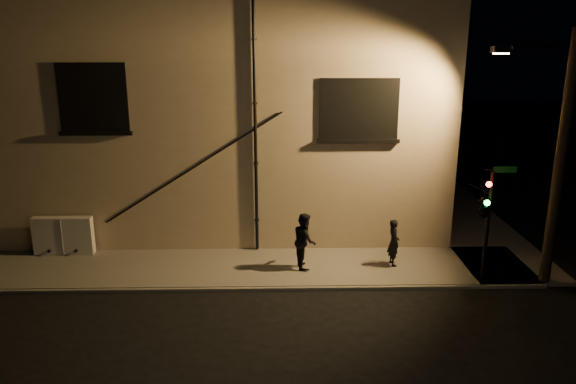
{
  "coord_description": "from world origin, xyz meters",
  "views": [
    {
      "loc": [
        -1.16,
        -15.33,
        7.49
      ],
      "look_at": [
        -0.75,
        1.8,
        2.53
      ],
      "focal_mm": 35.0,
      "sensor_mm": 36.0,
      "label": 1
    }
  ],
  "objects_px": {
    "traffic_signal": "(484,205)",
    "streetlamp_pole": "(557,156)",
    "pedestrian_b": "(305,240)",
    "pedestrian_a": "(394,242)",
    "utility_cabinet": "(63,236)"
  },
  "relations": [
    {
      "from": "pedestrian_b",
      "to": "pedestrian_a",
      "type": "bearing_deg",
      "value": -93.85
    },
    {
      "from": "pedestrian_b",
      "to": "traffic_signal",
      "type": "xyz_separation_m",
      "value": [
        5.24,
        -1.09,
        1.48
      ]
    },
    {
      "from": "utility_cabinet",
      "to": "traffic_signal",
      "type": "bearing_deg",
      "value": -10.09
    },
    {
      "from": "utility_cabinet",
      "to": "pedestrian_a",
      "type": "bearing_deg",
      "value": -6.18
    },
    {
      "from": "utility_cabinet",
      "to": "traffic_signal",
      "type": "distance_m",
      "value": 13.7
    },
    {
      "from": "pedestrian_a",
      "to": "pedestrian_b",
      "type": "bearing_deg",
      "value": 84.84
    },
    {
      "from": "pedestrian_b",
      "to": "traffic_signal",
      "type": "bearing_deg",
      "value": -107.6
    },
    {
      "from": "pedestrian_b",
      "to": "traffic_signal",
      "type": "relative_size",
      "value": 0.51
    },
    {
      "from": "pedestrian_a",
      "to": "streetlamp_pole",
      "type": "height_order",
      "value": "streetlamp_pole"
    },
    {
      "from": "utility_cabinet",
      "to": "pedestrian_b",
      "type": "xyz_separation_m",
      "value": [
        8.13,
        -1.3,
        0.25
      ]
    },
    {
      "from": "pedestrian_a",
      "to": "traffic_signal",
      "type": "relative_size",
      "value": 0.44
    },
    {
      "from": "traffic_signal",
      "to": "streetlamp_pole",
      "type": "distance_m",
      "value": 2.45
    },
    {
      "from": "utility_cabinet",
      "to": "pedestrian_b",
      "type": "relative_size",
      "value": 1.1
    },
    {
      "from": "pedestrian_b",
      "to": "streetlamp_pole",
      "type": "xyz_separation_m",
      "value": [
        7.19,
        -1.15,
        2.97
      ]
    },
    {
      "from": "streetlamp_pole",
      "to": "utility_cabinet",
      "type": "bearing_deg",
      "value": 170.94
    }
  ]
}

